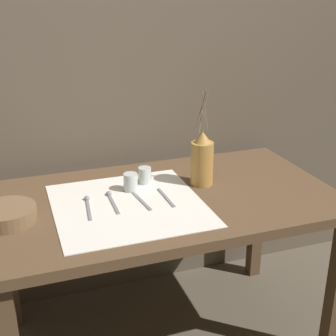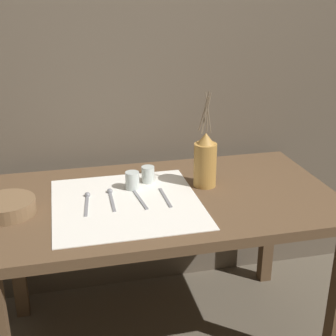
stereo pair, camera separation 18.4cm
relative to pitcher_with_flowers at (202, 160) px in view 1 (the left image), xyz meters
The scene contains 11 objects.
stone_wall_back 0.60m from the pitcher_with_flowers, 113.69° to the left, with size 7.00×0.06×2.40m.
wooden_table 0.28m from the pitcher_with_flowers, 161.12° to the right, with size 1.39×0.78×0.72m.
linen_cloth 0.38m from the pitcher_with_flowers, 164.41° to the right, with size 0.57×0.58×0.00m.
pitcher_with_flowers is the anchor object (origin of this frame).
wooden_bowl 0.80m from the pitcher_with_flowers, behind, with size 0.21×0.21×0.05m.
glass_tumbler_near 0.31m from the pitcher_with_flowers, behind, with size 0.06×0.06×0.07m.
glass_tumbler_far 0.25m from the pitcher_with_flowers, 159.69° to the left, with size 0.06×0.06×0.07m.
spoon_inner 0.51m from the pitcher_with_flowers, behind, with size 0.04×0.19×0.02m.
spoon_outer 0.41m from the pitcher_with_flowers, behind, with size 0.02×0.19×0.02m.
fork_outer 0.32m from the pitcher_with_flowers, 163.45° to the right, with size 0.03×0.18×0.00m.
knife_center 0.23m from the pitcher_with_flowers, 154.79° to the right, with size 0.02×0.18×0.00m.
Camera 1 is at (-0.55, -1.61, 1.51)m, focal length 50.00 mm.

